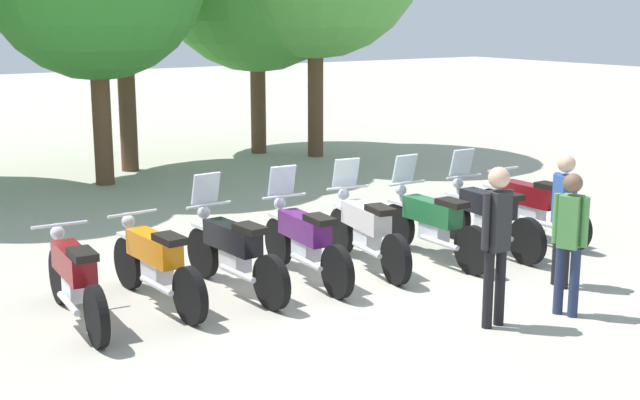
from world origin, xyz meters
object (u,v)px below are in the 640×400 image
object	(u,v)px
motorcycle_1	(155,262)
motorcycle_5	(432,223)
motorcycle_2	(233,250)
motorcycle_7	(530,206)
motorcycle_6	(487,215)
motorcycle_3	(304,240)
motorcycle_4	(366,229)
person_0	(570,234)
motorcycle_0	(75,278)
person_1	(497,234)
person_2	(564,211)

from	to	relation	value
motorcycle_1	motorcycle_5	xyz separation A→B (m)	(3.85, -0.33, 0.01)
motorcycle_2	motorcycle_7	distance (m)	4.82
motorcycle_6	motorcycle_3	bearing A→B (deg)	88.93
motorcycle_4	motorcycle_5	distance (m)	0.98
motorcycle_6	person_0	xyz separation A→B (m)	(-1.16, -2.44, 0.41)
motorcycle_2	motorcycle_6	bearing A→B (deg)	-98.65
motorcycle_5	person_0	xyz separation A→B (m)	(-0.20, -2.51, 0.41)
motorcycle_1	motorcycle_4	distance (m)	2.90
motorcycle_0	motorcycle_4	distance (m)	3.85
motorcycle_5	person_0	bearing A→B (deg)	175.67
motorcycle_7	person_1	size ratio (longest dim) A/B	1.26
motorcycle_2	motorcycle_7	xyz separation A→B (m)	(4.81, -0.21, -0.01)
motorcycle_4	person_1	size ratio (longest dim) A/B	1.25
motorcycle_0	motorcycle_5	xyz separation A→B (m)	(4.81, -0.25, 0.01)
motorcycle_5	motorcycle_6	distance (m)	0.97
motorcycle_4	person_2	world-z (taller)	person_2
person_2	motorcycle_7	bearing A→B (deg)	-113.39
motorcycle_6	person_1	bearing A→B (deg)	141.25
motorcycle_6	person_1	distance (m)	3.11
motorcycle_1	person_0	xyz separation A→B (m)	(3.65, -2.83, 0.42)
motorcycle_0	motorcycle_5	size ratio (longest dim) A/B	1.00
motorcycle_5	motorcycle_3	bearing A→B (deg)	84.49
person_1	motorcycle_3	bearing A→B (deg)	18.49
motorcycle_2	motorcycle_7	size ratio (longest dim) A/B	1.00
motorcycle_4	person_1	distance (m)	2.58
motorcycle_1	person_0	size ratio (longest dim) A/B	1.37
motorcycle_3	motorcycle_4	size ratio (longest dim) A/B	1.01
motorcycle_5	motorcycle_4	bearing A→B (deg)	77.79
motorcycle_4	motorcycle_7	bearing A→B (deg)	-84.02
motorcycle_2	person_1	size ratio (longest dim) A/B	1.26
motorcycle_5	motorcycle_6	world-z (taller)	same
person_0	motorcycle_7	bearing A→B (deg)	-150.34
motorcycle_2	person_2	distance (m)	4.02
motorcycle_1	motorcycle_2	bearing A→B (deg)	-97.49
motorcycle_7	person_2	world-z (taller)	person_2
motorcycle_0	person_0	bearing A→B (deg)	-117.33
person_2	motorcycle_6	bearing A→B (deg)	-89.87
motorcycle_6	person_2	distance (m)	1.80
motorcycle_3	motorcycle_5	bearing A→B (deg)	-91.42
motorcycle_4	person_1	world-z (taller)	person_1
motorcycle_6	motorcycle_4	bearing A→B (deg)	85.86
motorcycle_3	motorcycle_7	world-z (taller)	motorcycle_3
motorcycle_0	motorcycle_7	size ratio (longest dim) A/B	1.00
motorcycle_5	motorcycle_6	xyz separation A→B (m)	(0.96, -0.06, 0.00)
motorcycle_5	person_2	xyz separation A→B (m)	(0.55, -1.76, 0.43)
motorcycle_4	motorcycle_0	bearing A→B (deg)	98.63
person_0	motorcycle_1	bearing A→B (deg)	-58.44
motorcycle_3	motorcycle_5	world-z (taller)	same
motorcycle_1	motorcycle_5	size ratio (longest dim) A/B	1.00
motorcycle_2	motorcycle_3	bearing A→B (deg)	-97.99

